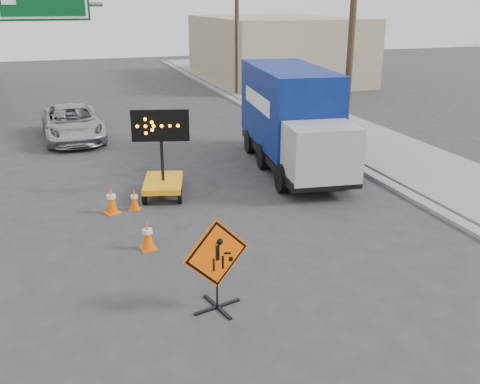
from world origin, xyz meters
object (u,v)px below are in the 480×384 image
pickup_truck (73,123)px  arrow_board (163,177)px  construction_sign (217,262)px  box_truck (292,124)px

pickup_truck → arrow_board: bearing=-77.1°
arrow_board → pickup_truck: (-2.38, 8.41, 0.11)m
arrow_board → construction_sign: bearing=-77.3°
construction_sign → arrow_board: bearing=74.1°
pickup_truck → box_truck: size_ratio=0.68×
construction_sign → box_truck: 9.82m
construction_sign → box_truck: box_truck is taller
arrow_board → box_truck: 5.31m
arrow_board → box_truck: bearing=31.7°
construction_sign → box_truck: bearing=43.9°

